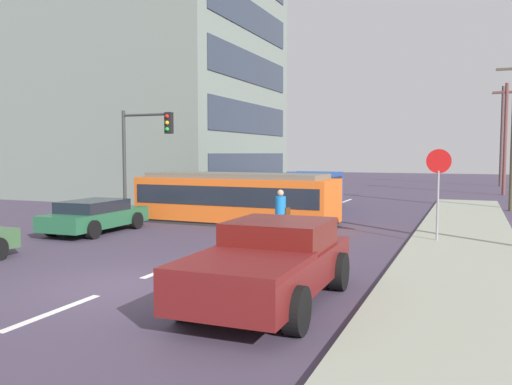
# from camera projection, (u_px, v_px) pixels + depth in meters

# --- Properties ---
(ground_plane) EXTENTS (120.00, 120.00, 0.00)m
(ground_plane) POSITION_uv_depth(u_px,v_px,m) (278.00, 227.00, 20.70)
(ground_plane) COLOR #43394D
(sidewalk_curb_right) EXTENTS (3.20, 36.00, 0.14)m
(sidewalk_curb_right) POSITION_uv_depth(u_px,v_px,m) (462.00, 257.00, 14.43)
(sidewalk_curb_right) COLOR #969B88
(sidewalk_curb_right) RESTS_ON ground
(lane_stripe_0) EXTENTS (0.16, 2.40, 0.01)m
(lane_stripe_0) POSITION_uv_depth(u_px,v_px,m) (54.00, 312.00, 9.62)
(lane_stripe_0) COLOR silver
(lane_stripe_0) RESTS_ON ground
(lane_stripe_1) EXTENTS (0.16, 2.40, 0.01)m
(lane_stripe_1) POSITION_uv_depth(u_px,v_px,m) (170.00, 268.00, 13.31)
(lane_stripe_1) COLOR silver
(lane_stripe_1) RESTS_ON ground
(lane_stripe_2) EXTENTS (0.16, 2.40, 0.01)m
(lane_stripe_2) POSITION_uv_depth(u_px,v_px,m) (235.00, 243.00, 17.00)
(lane_stripe_2) COLOR silver
(lane_stripe_2) RESTS_ON ground
(lane_stripe_3) EXTENTS (0.16, 2.40, 0.01)m
(lane_stripe_3) POSITION_uv_depth(u_px,v_px,m) (321.00, 211.00, 26.60)
(lane_stripe_3) COLOR silver
(lane_stripe_3) RESTS_ON ground
(lane_stripe_4) EXTENTS (0.16, 2.40, 0.01)m
(lane_stripe_4) POSITION_uv_depth(u_px,v_px,m) (347.00, 201.00, 32.14)
(lane_stripe_4) COLOR silver
(lane_stripe_4) RESTS_ON ground
(corner_building) EXTENTS (16.06, 14.25, 16.00)m
(corner_building) POSITION_uv_depth(u_px,v_px,m) (145.00, 80.00, 36.75)
(corner_building) COLOR gray
(corner_building) RESTS_ON ground
(streetcar_tram) EXTENTS (8.36, 2.77, 2.07)m
(streetcar_tram) POSITION_uv_depth(u_px,v_px,m) (236.00, 197.00, 21.72)
(streetcar_tram) COLOR orange
(streetcar_tram) RESTS_ON ground
(city_bus) EXTENTS (2.59, 5.30, 1.90)m
(city_bus) POSITION_uv_depth(u_px,v_px,m) (307.00, 189.00, 26.37)
(city_bus) COLOR navy
(city_bus) RESTS_ON ground
(pedestrian_crossing) EXTENTS (0.50, 0.36, 1.67)m
(pedestrian_crossing) POSITION_uv_depth(u_px,v_px,m) (281.00, 211.00, 17.74)
(pedestrian_crossing) COLOR #271F46
(pedestrian_crossing) RESTS_ON ground
(pickup_truck_parked) EXTENTS (2.31, 5.02, 1.55)m
(pickup_truck_parked) POSITION_uv_depth(u_px,v_px,m) (271.00, 262.00, 10.14)
(pickup_truck_parked) COLOR maroon
(pickup_truck_parked) RESTS_ON ground
(parked_sedan_mid) EXTENTS (2.05, 4.33, 1.19)m
(parked_sedan_mid) POSITION_uv_depth(u_px,v_px,m) (95.00, 215.00, 19.25)
(parked_sedan_mid) COLOR #25613E
(parked_sedan_mid) RESTS_ON ground
(parked_sedan_far) EXTENTS (2.09, 4.31, 1.19)m
(parked_sedan_far) POSITION_uv_depth(u_px,v_px,m) (214.00, 198.00, 26.55)
(parked_sedan_far) COLOR black
(parked_sedan_far) RESTS_ON ground
(stop_sign) EXTENTS (0.76, 0.07, 2.88)m
(stop_sign) POSITION_uv_depth(u_px,v_px,m) (438.00, 175.00, 16.59)
(stop_sign) COLOR gray
(stop_sign) RESTS_ON sidewalk_curb_right
(traffic_light_mast) EXTENTS (2.36, 0.33, 4.63)m
(traffic_light_mast) POSITION_uv_depth(u_px,v_px,m) (143.00, 145.00, 21.33)
(traffic_light_mast) COLOR #333333
(traffic_light_mast) RESTS_ON ground
(utility_pole_far) EXTENTS (1.80, 0.24, 7.65)m
(utility_pole_far) POSITION_uv_depth(u_px,v_px,m) (505.00, 137.00, 36.18)
(utility_pole_far) COLOR brown
(utility_pole_far) RESTS_ON ground
(utility_pole_distant) EXTENTS (1.80, 0.24, 8.68)m
(utility_pole_distant) POSITION_uv_depth(u_px,v_px,m) (502.00, 134.00, 45.96)
(utility_pole_distant) COLOR #513A3C
(utility_pole_distant) RESTS_ON ground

